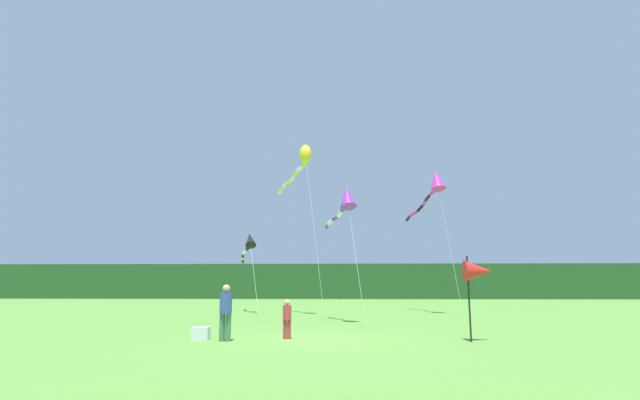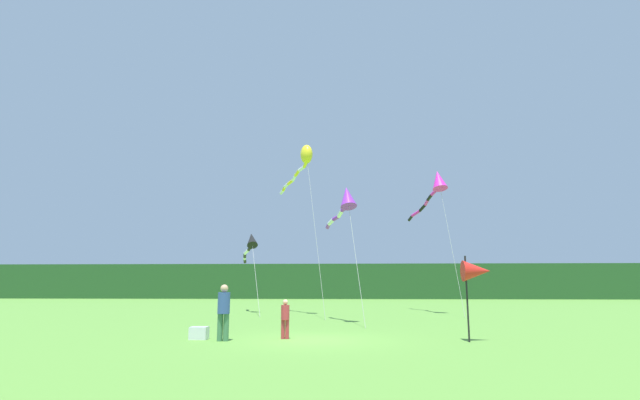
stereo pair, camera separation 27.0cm
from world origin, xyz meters
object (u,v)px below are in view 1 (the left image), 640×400
Objects in this scene: banner_flag_pole at (478,272)px; kite_purple at (345,200)px; cooler_box at (201,333)px; kite_black at (249,243)px; kite_magenta at (434,185)px; person_adult at (226,309)px; kite_yellow at (302,160)px; person_child at (287,317)px.

kite_purple is (-4.29, 7.16, 3.69)m from banner_flag_pole.
cooler_box is at bearing -126.41° from kite_purple.
kite_purple is 10.55m from kite_black.
banner_flag_pole is 15.77m from kite_magenta.
person_adult is 0.27× the size of kite_black.
kite_purple is 0.98× the size of kite_black.
kite_yellow is at bearing 78.82° from cooler_box.
kite_purple is at bearing -52.61° from kite_black.
kite_yellow is 1.14× the size of kite_magenta.
kite_purple is at bearing 71.97° from person_child.
kite_yellow is at bearing 92.16° from person_child.
kite_black reaches higher than cooler_box.
kite_purple is 0.74× the size of kite_magenta.
kite_yellow is at bearing 118.37° from banner_flag_pole.
kite_yellow is (1.51, 12.88, 8.48)m from person_adult.
kite_magenta is 12.79m from kite_black.
person_adult is at bearing -81.80° from kite_black.
kite_magenta is at bearing -4.49° from kite_black.
kite_yellow is at bearing 83.30° from person_adult.
banner_flag_pole is 16.18m from kite_yellow.
kite_purple is (5.04, 6.84, 5.74)m from cooler_box.
person_adult is at bearing -124.22° from kite_magenta.
person_child is at bearing -87.84° from kite_yellow.
kite_magenta is at bearing 60.08° from person_child.
cooler_box is (-2.91, -0.28, -0.53)m from person_child.
kite_yellow is at bearing 114.93° from kite_purple.
person_child is 0.20× the size of kite_purple.
kite_yellow is (-6.88, 12.73, 7.25)m from banner_flag_pole.
kite_purple reaches higher than cooler_box.
banner_flag_pole is (8.39, 0.15, 1.23)m from person_adult.
kite_yellow is 1.51× the size of kite_black.
kite_yellow is at bearing -168.10° from kite_magenta.
kite_purple reaches higher than banner_flag_pole.
banner_flag_pole is 0.27× the size of kite_yellow.
banner_flag_pole is at bearing 0.99° from person_adult.
person_adult is 3.12× the size of cooler_box.
person_child reaches higher than cooler_box.
person_adult is 15.49m from kite_yellow.
person_child is 2.25× the size of cooler_box.
person_child is at bearing -119.92° from kite_magenta.
person_adult reaches higher than person_child.
person_child is 0.19× the size of kite_black.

